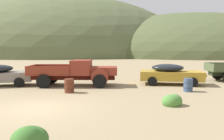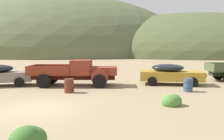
# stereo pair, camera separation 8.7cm
# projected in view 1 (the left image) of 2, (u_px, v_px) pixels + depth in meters

# --- Properties ---
(ground_plane) EXTENTS (300.00, 300.00, 0.00)m
(ground_plane) POSITION_uv_depth(u_px,v_px,m) (36.00, 109.00, 10.48)
(ground_plane) COLOR #998460
(hill_far_right) EXTENTS (99.76, 85.54, 45.01)m
(hill_far_right) POSITION_uv_depth(u_px,v_px,m) (63.00, 54.00, 94.22)
(hill_far_right) COLOR #56603D
(hill_far_right) RESTS_ON ground
(hill_far_left) EXTENTS (84.38, 72.70, 29.61)m
(hill_far_left) POSITION_uv_depth(u_px,v_px,m) (186.00, 55.00, 85.73)
(hill_far_left) COLOR #4C5633
(hill_far_left) RESTS_ON ground
(car_primer_gray) EXTENTS (4.82, 2.96, 1.57)m
(car_primer_gray) POSITION_uv_depth(u_px,v_px,m) (3.00, 75.00, 16.72)
(car_primer_gray) COLOR slate
(car_primer_gray) RESTS_ON ground
(truck_rust_red) EXTENTS (6.43, 2.65, 1.89)m
(truck_rust_red) POSITION_uv_depth(u_px,v_px,m) (80.00, 72.00, 16.81)
(truck_rust_red) COLOR #42140D
(truck_rust_red) RESTS_ON ground
(car_mustard) EXTENTS (5.00, 2.42, 1.57)m
(car_mustard) POSITION_uv_depth(u_px,v_px,m) (173.00, 74.00, 17.34)
(car_mustard) COLOR #B28928
(car_mustard) RESTS_ON ground
(oil_drum_spare) EXTENTS (0.61, 0.61, 0.84)m
(oil_drum_spare) POSITION_uv_depth(u_px,v_px,m) (188.00, 85.00, 14.61)
(oil_drum_spare) COLOR #384C6B
(oil_drum_spare) RESTS_ON ground
(oil_drum_foreground) EXTENTS (0.63, 0.63, 0.86)m
(oil_drum_foreground) POSITION_uv_depth(u_px,v_px,m) (69.00, 86.00, 14.26)
(oil_drum_foreground) COLOR #5B2819
(oil_drum_foreground) RESTS_ON ground
(bush_front_left) EXTENTS (1.06, 1.02, 0.83)m
(bush_front_left) POSITION_uv_depth(u_px,v_px,m) (29.00, 140.00, 6.42)
(bush_front_left) COLOR #3D702D
(bush_front_left) RESTS_ON ground
(bush_back_edge) EXTENTS (0.99, 0.92, 0.72)m
(bush_back_edge) POSITION_uv_depth(u_px,v_px,m) (173.00, 101.00, 11.14)
(bush_back_edge) COLOR #4C8438
(bush_back_edge) RESTS_ON ground
(bush_lone_scrub) EXTENTS (1.36, 1.44, 1.01)m
(bush_lone_scrub) POSITION_uv_depth(u_px,v_px,m) (46.00, 73.00, 23.00)
(bush_lone_scrub) COLOR #4C8438
(bush_lone_scrub) RESTS_ON ground
(bush_near_barrel) EXTENTS (1.21, 1.04, 1.08)m
(bush_near_barrel) POSITION_uv_depth(u_px,v_px,m) (85.00, 76.00, 20.28)
(bush_near_barrel) COLOR #5B8E42
(bush_near_barrel) RESTS_ON ground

